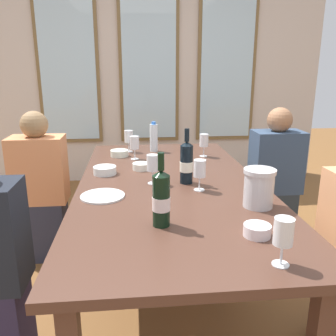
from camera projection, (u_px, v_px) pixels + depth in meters
ground_plane at (170, 290)px, 2.30m from camera, size 12.00×12.00×0.00m
back_wall_with_windows at (149, 63)px, 4.26m from camera, size 4.27×0.10×2.90m
dining_table at (170, 193)px, 2.12m from camera, size 1.07×2.16×0.74m
white_plate_0 at (103, 196)px, 1.86m from camera, size 0.23×0.23×0.01m
metal_pitcher at (259, 188)px, 1.71m from camera, size 0.16×0.16×0.19m
wine_bottle_0 at (186, 162)px, 2.06m from camera, size 0.08×0.08×0.32m
wine_bottle_1 at (161, 198)px, 1.50m from camera, size 0.08×0.08×0.32m
tasting_bowl_0 at (119, 153)px, 2.71m from camera, size 0.14×0.14×0.05m
tasting_bowl_1 at (105, 170)px, 2.26m from camera, size 0.15×0.15×0.05m
tasting_bowl_2 at (141, 166)px, 2.36m from camera, size 0.12×0.12×0.04m
tasting_bowl_3 at (257, 230)px, 1.43m from camera, size 0.11×0.11×0.05m
water_bottle at (154, 137)px, 2.86m from camera, size 0.06×0.06×0.24m
wine_glass_0 at (204, 141)px, 2.68m from camera, size 0.07×0.07×0.17m
wine_glass_1 at (153, 164)px, 2.05m from camera, size 0.07×0.07×0.17m
wine_glass_2 at (200, 169)px, 1.93m from camera, size 0.07×0.07×0.17m
wine_glass_3 at (135, 143)px, 2.60m from camera, size 0.07×0.07×0.17m
wine_glass_4 at (129, 137)px, 2.83m from camera, size 0.07×0.07×0.17m
wine_glass_5 at (283, 234)px, 1.19m from camera, size 0.07×0.07×0.17m
seated_person_0 at (41, 191)px, 2.59m from camera, size 0.38×0.24×1.11m
seated_person_1 at (274, 181)px, 2.81m from camera, size 0.38×0.24×1.11m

